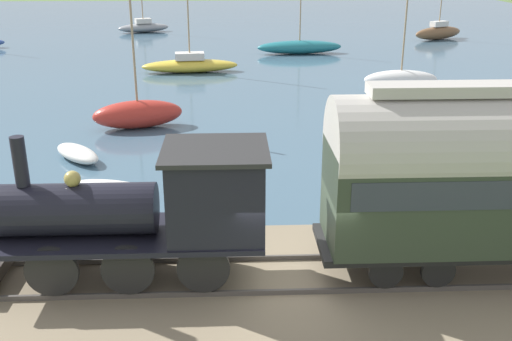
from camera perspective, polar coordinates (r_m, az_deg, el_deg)
ground_plane at (r=14.29m, az=3.31°, el=-11.71°), size 200.00×200.00×0.00m
harbor_water at (r=55.72m, az=-1.09°, el=12.61°), size 80.00×80.00×0.01m
rail_embankment at (r=14.29m, az=3.28°, el=-10.71°), size 5.45×56.00×0.54m
steam_locomotive at (r=13.38m, az=-9.70°, el=-3.26°), size 2.16×6.47×3.35m
sailboat_red at (r=27.34m, az=-11.18°, el=5.32°), size 2.44×4.22×5.95m
sailboat_yellow at (r=39.56m, az=-6.31°, el=10.00°), size 2.23×6.32×7.74m
sailboat_white at (r=35.41m, az=13.63°, el=8.50°), size 1.32×4.21×8.92m
sailboat_teal at (r=46.61m, az=4.17°, el=11.66°), size 2.05×6.57×5.81m
sailboat_gray at (r=59.72m, az=-10.67°, el=13.30°), size 3.17×5.09×7.54m
sailboat_brown at (r=56.31m, az=16.97°, el=12.50°), size 3.41×5.18×7.34m
rowboat_near_shore at (r=20.13m, az=-13.79°, el=-1.64°), size 1.74×3.05×0.44m
rowboat_far_out at (r=23.72m, az=-16.64°, el=1.58°), size 2.67×2.48×0.53m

